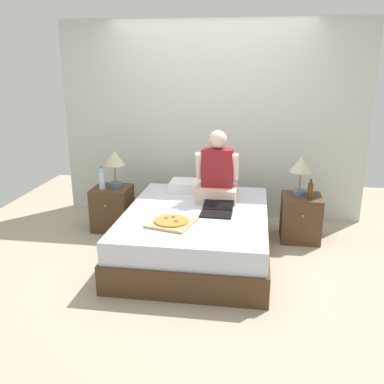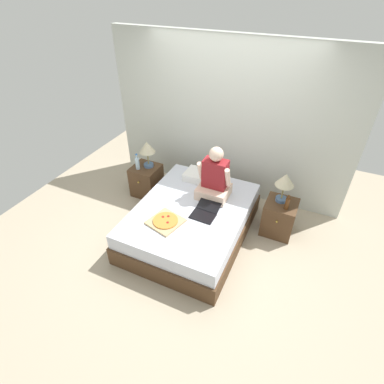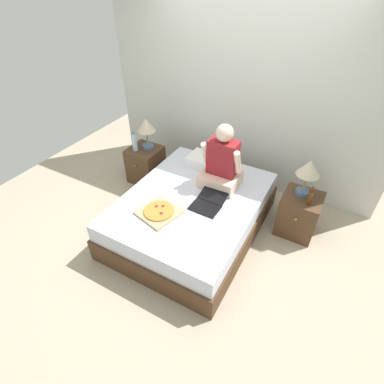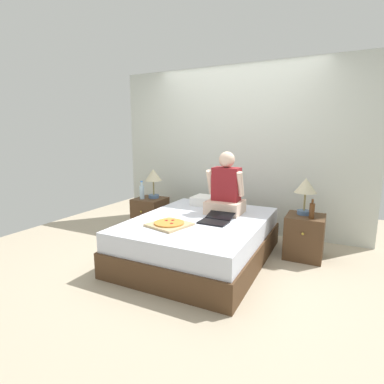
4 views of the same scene
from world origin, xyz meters
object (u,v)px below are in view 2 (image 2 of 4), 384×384
bed (191,221)px  lamp_on_left_nightstand (147,149)px  water_bottle (137,163)px  person_seated (215,179)px  pizza_box (165,221)px  nightstand_left (147,180)px  beer_bottle (287,203)px  laptop (205,212)px  nightstand_right (279,217)px  lamp_on_right_nightstand (285,182)px

bed → lamp_on_left_nightstand: bearing=149.1°
bed → water_bottle: water_bottle is taller
person_seated → pizza_box: person_seated is taller
nightstand_left → pizza_box: bearing=-47.0°
beer_bottle → person_seated: size_ratio=0.29×
beer_bottle → person_seated: person_seated is taller
pizza_box → laptop: bearing=43.4°
lamp_on_left_nightstand → pizza_box: (0.91, -1.06, -0.33)m
water_bottle → nightstand_right: (2.34, 0.09, -0.37)m
bed → lamp_on_right_nightstand: lamp_on_right_nightstand is taller
water_bottle → nightstand_right: water_bottle is taller
water_bottle → lamp_on_right_nightstand: bearing=3.5°
bed → beer_bottle: 1.35m
beer_bottle → person_seated: 1.04m
lamp_on_left_nightstand → pizza_box: lamp_on_left_nightstand is taller
lamp_on_right_nightstand → laptop: lamp_on_right_nightstand is taller
lamp_on_left_nightstand → person_seated: (1.26, -0.25, -0.07)m
nightstand_left → laptop: bearing=-25.3°
water_bottle → pizza_box: water_bottle is taller
lamp_on_right_nightstand → laptop: (-0.88, -0.69, -0.33)m
water_bottle → beer_bottle: bearing=-0.2°
lamp_on_right_nightstand → laptop: size_ratio=1.06×
nightstand_left → water_bottle: water_bottle is taller
nightstand_right → beer_bottle: size_ratio=2.29×
beer_bottle → bed: bearing=-157.3°
nightstand_right → lamp_on_right_nightstand: 0.59m
bed → pizza_box: 0.53m
bed → nightstand_right: (1.13, 0.60, 0.02)m
person_seated → nightstand_right: bearing=11.9°
nightstand_left → bed: bearing=-28.1°
laptop → nightstand_left: bearing=154.7°
nightstand_left → nightstand_right: (2.26, 0.00, 0.00)m
water_bottle → person_seated: size_ratio=0.35×
bed → lamp_on_right_nightstand: 1.41m
lamp_on_right_nightstand → beer_bottle: size_ratio=1.96×
nightstand_left → laptop: (1.35, -0.64, 0.26)m
nightstand_right → nightstand_left: bearing=180.0°
pizza_box → nightstand_left: bearing=133.0°
beer_bottle → person_seated: bearing=-174.3°
bed → nightstand_left: (-1.13, 0.60, 0.02)m
beer_bottle → laptop: (-0.98, -0.54, -0.10)m
nightstand_left → lamp_on_left_nightstand: (0.04, 0.05, 0.59)m
pizza_box → person_seated: bearing=66.3°
lamp_on_left_nightstand → laptop: lamp_on_left_nightstand is taller
nightstand_right → person_seated: size_ratio=0.67×
lamp_on_right_nightstand → beer_bottle: bearing=-56.3°
lamp_on_right_nightstand → beer_bottle: (0.10, -0.15, -0.23)m
bed → lamp_on_right_nightstand: bearing=30.7°
nightstand_right → beer_bottle: bearing=-55.0°
nightstand_left → water_bottle: size_ratio=1.91×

